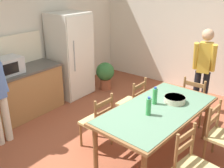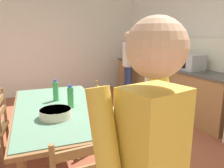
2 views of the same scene
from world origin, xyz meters
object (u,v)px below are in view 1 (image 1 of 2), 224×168
at_px(chair_side_far_left, 98,122).
at_px(dining_table, 158,113).
at_px(bottle_near_centre, 149,107).
at_px(chair_side_near_right, 221,136).
at_px(serving_bowl, 175,99).
at_px(chair_side_far_right, 133,103).
at_px(potted_plant, 105,74).
at_px(bottle_off_centre, 155,96).
at_px(chair_head_end, 195,101).
at_px(chair_side_near_left, 193,167).
at_px(microwave, 7,66).
at_px(refrigerator, 71,55).
at_px(person_by_table, 204,67).

bearing_deg(chair_side_far_left, dining_table, 118.32).
bearing_deg(bottle_near_centre, chair_side_near_right, -53.19).
relative_size(dining_table, serving_bowl, 6.42).
relative_size(serving_bowl, chair_side_far_right, 0.35).
bearing_deg(potted_plant, chair_side_far_left, -144.23).
distance_m(dining_table, potted_plant, 2.73).
relative_size(chair_side_far_right, potted_plant, 1.36).
relative_size(bottle_off_centre, chair_head_end, 0.30).
bearing_deg(chair_head_end, chair_side_near_right, 128.61).
xyz_separation_m(bottle_near_centre, chair_side_near_right, (0.63, -0.84, -0.46)).
height_order(dining_table, chair_side_near_right, chair_side_near_right).
bearing_deg(chair_side_near_left, dining_table, 65.55).
xyz_separation_m(bottle_off_centre, chair_side_far_right, (0.40, 0.64, -0.46)).
bearing_deg(potted_plant, microwave, 168.68).
distance_m(refrigerator, chair_head_end, 2.82).
bearing_deg(serving_bowl, microwave, 110.29).
xyz_separation_m(serving_bowl, chair_head_end, (0.94, -0.00, -0.39)).
relative_size(bottle_near_centre, chair_head_end, 0.30).
bearing_deg(bottle_off_centre, bottle_near_centre, -164.77).
height_order(bottle_near_centre, chair_side_far_right, bottle_near_centre).
xyz_separation_m(chair_side_near_right, person_by_table, (1.45, 0.81, 0.49)).
bearing_deg(bottle_near_centre, chair_side_far_right, 44.11).
height_order(bottle_near_centre, chair_side_far_left, bottle_near_centre).
distance_m(dining_table, chair_side_near_right, 0.94).
bearing_deg(chair_head_end, refrigerator, 8.49).
relative_size(chair_side_near_left, chair_side_near_right, 1.00).
xyz_separation_m(dining_table, person_by_table, (1.83, -0.01, 0.24)).
height_order(refrigerator, serving_bowl, refrigerator).
height_order(bottle_off_centre, person_by_table, person_by_table).
bearing_deg(dining_table, chair_head_end, -4.63).
height_order(refrigerator, chair_head_end, refrigerator).
xyz_separation_m(refrigerator, microwave, (-1.55, 0.02, 0.15)).
bearing_deg(person_by_table, bottle_near_centre, -11.46).
bearing_deg(serving_bowl, bottle_near_centre, 168.36).
height_order(serving_bowl, chair_side_far_right, chair_side_far_right).
distance_m(chair_side_near_left, potted_plant, 3.61).
bearing_deg(chair_side_far_left, chair_side_near_right, 118.34).
bearing_deg(bottle_off_centre, potted_plant, 55.48).
relative_size(bottle_near_centre, potted_plant, 0.40).
bearing_deg(chair_side_near_left, bottle_near_centre, 80.96).
height_order(bottle_near_centre, chair_side_near_right, bottle_near_centre).
xyz_separation_m(refrigerator, chair_side_near_right, (-0.48, -3.47, -0.49)).
bearing_deg(dining_table, refrigerator, 71.90).
bearing_deg(chair_head_end, chair_side_near_left, 109.91).
bearing_deg(serving_bowl, refrigerator, 79.19).
relative_size(chair_side_far_left, chair_side_far_right, 1.00).
xyz_separation_m(bottle_off_centre, chair_side_far_left, (-0.49, 0.71, -0.46)).
bearing_deg(chair_side_near_right, potted_plant, 73.08).
relative_size(microwave, chair_side_near_right, 0.55).
bearing_deg(chair_head_end, dining_table, 85.28).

